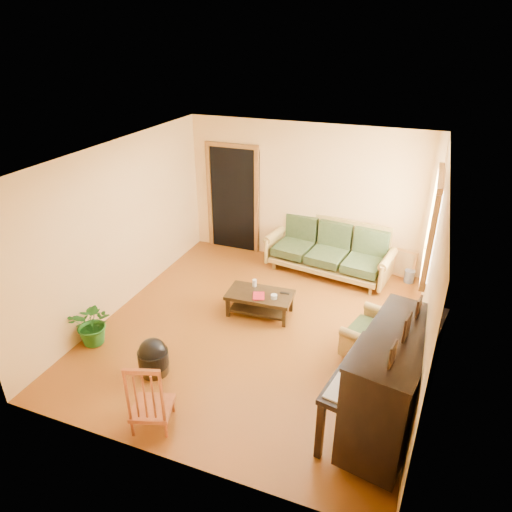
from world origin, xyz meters
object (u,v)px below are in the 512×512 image
at_px(piano, 391,388).
at_px(coffee_table, 260,303).
at_px(ceramic_crock, 409,276).
at_px(footstool, 154,360).
at_px(sofa, 328,250).
at_px(armchair, 373,329).
at_px(red_chair, 150,392).
at_px(potted_plant, 93,323).

bearing_deg(piano, coffee_table, 151.03).
relative_size(coffee_table, ceramic_crock, 4.50).
bearing_deg(coffee_table, footstool, -114.42).
bearing_deg(coffee_table, piano, -39.63).
bearing_deg(sofa, armchair, -53.39).
relative_size(armchair, red_chair, 0.87).
bearing_deg(potted_plant, coffee_table, 38.64).
xyz_separation_m(footstool, ceramic_crock, (2.91, 3.66, -0.08)).
bearing_deg(ceramic_crock, footstool, -128.52).
bearing_deg(red_chair, ceramic_crock, 43.05).
height_order(sofa, armchair, sofa).
bearing_deg(piano, potted_plant, -172.41).
relative_size(red_chair, potted_plant, 1.41).
xyz_separation_m(armchair, piano, (0.34, -1.37, 0.26)).
distance_m(piano, footstool, 2.96).
distance_m(sofa, potted_plant, 4.14).
bearing_deg(footstool, ceramic_crock, 51.48).
relative_size(piano, potted_plant, 2.29).
xyz_separation_m(piano, red_chair, (-2.45, -0.77, -0.20)).
xyz_separation_m(armchair, footstool, (-2.57, -1.39, -0.21)).
bearing_deg(potted_plant, sofa, 51.17).
height_order(piano, potted_plant, piano).
relative_size(armchair, potted_plant, 1.22).
height_order(sofa, potted_plant, sofa).
distance_m(armchair, footstool, 2.93).
relative_size(coffee_table, red_chair, 1.10).
bearing_deg(coffee_table, armchair, -12.11).
bearing_deg(sofa, red_chair, -94.83).
xyz_separation_m(coffee_table, red_chair, (-0.34, -2.52, 0.28)).
relative_size(armchair, piano, 0.53).
bearing_deg(ceramic_crock, sofa, -172.07).
relative_size(footstool, red_chair, 0.43).
relative_size(coffee_table, armchair, 1.26).
relative_size(sofa, armchair, 2.77).
distance_m(coffee_table, ceramic_crock, 2.83).
bearing_deg(red_chair, footstool, 103.90).
xyz_separation_m(armchair, potted_plant, (-3.69, -1.15, -0.07)).
bearing_deg(coffee_table, sofa, 68.21).
bearing_deg(red_chair, piano, -0.47).
distance_m(sofa, footstool, 3.77).
distance_m(coffee_table, piano, 2.79).
bearing_deg(potted_plant, ceramic_crock, 40.35).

